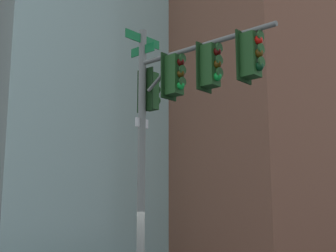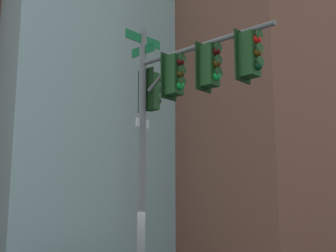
% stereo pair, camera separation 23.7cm
% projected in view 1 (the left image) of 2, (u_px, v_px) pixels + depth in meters
% --- Properties ---
extents(signal_pole_assembly, '(4.09, 2.20, 7.28)m').
position_uv_depth(signal_pole_assembly, '(179.00, 97.00, 12.43)').
color(signal_pole_assembly, slate).
rests_on(signal_pole_assembly, ground_plane).
extents(building_glass_tower, '(30.60, 33.37, 57.42)m').
position_uv_depth(building_glass_tower, '(145.00, 0.00, 59.88)').
color(building_glass_tower, '#9EC6C1').
rests_on(building_glass_tower, ground_plane).
extents(building_brick_farside, '(22.36, 14.98, 51.15)m').
position_uv_depth(building_brick_farside, '(170.00, 29.00, 60.62)').
color(building_brick_farside, brown).
rests_on(building_brick_farside, ground_plane).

